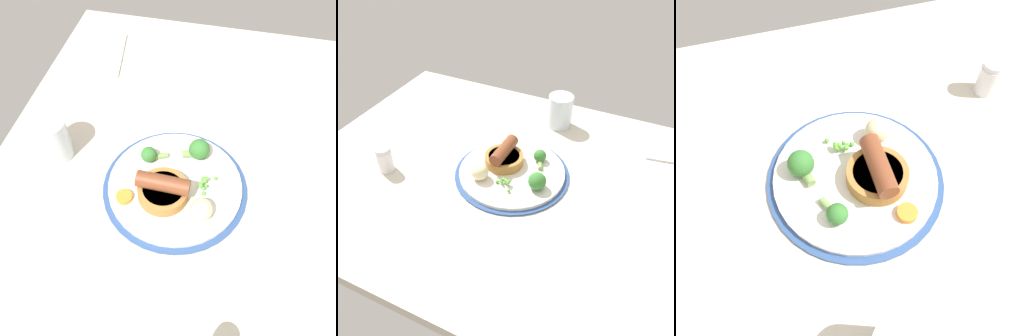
# 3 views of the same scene
# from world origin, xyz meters

# --- Properties ---
(dining_table) EXTENTS (1.10, 0.80, 0.03)m
(dining_table) POSITION_xyz_m (0.00, 0.00, 0.01)
(dining_table) COLOR beige
(dining_table) RESTS_ON ground
(dinner_plate) EXTENTS (0.28, 0.28, 0.01)m
(dinner_plate) POSITION_xyz_m (0.02, -0.01, 0.04)
(dinner_plate) COLOR #2D4C84
(dinner_plate) RESTS_ON dining_table
(sausage_pudding) EXTENTS (0.10, 0.10, 0.06)m
(sausage_pudding) POSITION_xyz_m (0.05, -0.03, 0.06)
(sausage_pudding) COLOR #AD7538
(sausage_pudding) RESTS_ON dinner_plate
(pea_pile) EXTENTS (0.05, 0.03, 0.02)m
(pea_pile) POSITION_xyz_m (0.01, 0.05, 0.05)
(pea_pile) COLOR #5CAD4E
(pea_pile) RESTS_ON dinner_plate
(broccoli_floret_near) EXTENTS (0.04, 0.05, 0.03)m
(broccoli_floret_near) POSITION_xyz_m (-0.03, -0.07, 0.06)
(broccoli_floret_near) COLOR #387A33
(broccoli_floret_near) RESTS_ON dinner_plate
(broccoli_floret_far) EXTENTS (0.04, 0.06, 0.04)m
(broccoli_floret_far) POSITION_xyz_m (-0.06, 0.02, 0.06)
(broccoli_floret_far) COLOR #387A33
(broccoli_floret_far) RESTS_ON dinner_plate
(potato_chunk_0) EXTENTS (0.05, 0.05, 0.04)m
(potato_chunk_0) POSITION_xyz_m (0.07, 0.05, 0.06)
(potato_chunk_0) COLOR beige
(potato_chunk_0) RESTS_ON dinner_plate
(carrot_slice_0) EXTENTS (0.04, 0.04, 0.01)m
(carrot_slice_0) POSITION_xyz_m (0.07, -0.10, 0.05)
(carrot_slice_0) COLOR orange
(carrot_slice_0) RESTS_ON dinner_plate
(fork) EXTENTS (0.18, 0.04, 0.01)m
(fork) POSITION_xyz_m (-0.36, -0.24, 0.03)
(fork) COLOR silver
(fork) RESTS_ON dining_table
(drinking_glass) EXTENTS (0.07, 0.07, 0.10)m
(drinking_glass) POSITION_xyz_m (-0.01, -0.27, 0.08)
(drinking_glass) COLOR silver
(drinking_glass) RESTS_ON dining_table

